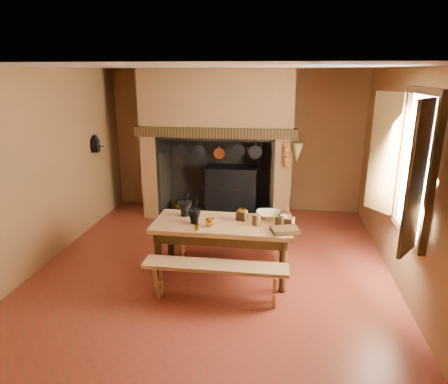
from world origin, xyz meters
The scene contains 28 objects.
floor centered at (0.00, 0.00, 0.00)m, with size 5.50×5.50×0.00m, color maroon.
ceiling centered at (0.00, 0.00, 2.80)m, with size 5.50×5.50×0.00m, color silver.
back_wall centered at (0.00, 2.75, 1.40)m, with size 5.00×0.02×2.80m, color brown.
wall_left centered at (-2.50, 0.00, 1.40)m, with size 0.02×5.50×2.80m, color brown.
wall_right centered at (2.50, 0.00, 1.40)m, with size 0.02×5.50×2.80m, color brown.
wall_front centered at (0.00, -2.75, 1.40)m, with size 5.00×0.02×2.80m, color brown.
chimney_breast centered at (-0.30, 2.31, 1.81)m, with size 2.95×0.96×2.80m.
iron_range centered at (-0.04, 2.45, 0.48)m, with size 1.12×0.55×1.60m.
hearth_pans centered at (-1.05, 2.22, 0.09)m, with size 0.51×0.62×0.20m.
hanging_pans centered at (-0.34, 1.81, 1.36)m, with size 1.92×0.29×0.27m.
onion_string centered at (1.00, 1.79, 1.33)m, with size 0.12×0.10×0.46m, color #A8591F, non-canonical shape.
herb_bunch centered at (1.18, 1.79, 1.38)m, with size 0.20×0.20×0.35m, color brown.
window centered at (2.35, -0.40, 1.70)m, with size 0.39×1.75×1.76m.
wall_coffee_mill centered at (-2.42, 1.55, 1.52)m, with size 0.23×0.16×0.31m.
work_table centered at (0.16, -0.23, 0.68)m, with size 1.85×0.82×0.80m.
bench_front centered at (0.16, -0.87, 0.37)m, with size 1.78×0.31×0.50m.
bench_back centered at (0.16, 0.38, 0.38)m, with size 1.79×0.31×0.50m.
mortar_large centered at (-0.40, -0.06, 0.92)m, with size 0.20×0.20×0.34m.
mortar_small centered at (-0.21, -0.31, 0.91)m, with size 0.19×0.19×0.32m.
coffee_grinder centered at (0.40, -0.10, 0.88)m, with size 0.19×0.15×0.20m.
brass_mug_a centered at (-0.13, -0.56, 0.84)m, with size 0.07×0.07×0.08m, color gold.
brass_mug_b centered at (0.45, -0.07, 0.84)m, with size 0.07×0.07×0.08m, color gold.
mixing_bowl centered at (0.76, 0.03, 0.84)m, with size 0.35×0.35×0.08m, color #BEB292.
stoneware_crock centered at (0.61, -0.27, 0.88)m, with size 0.12×0.12×0.15m, color brown.
glass_jar centered at (0.96, -0.26, 0.88)m, with size 0.09×0.09×0.16m, color beige.
wicker_basket centered at (0.98, -0.23, 0.87)m, with size 0.26×0.21×0.21m.
wooden_tray centered at (0.98, -0.47, 0.83)m, with size 0.34×0.24×0.06m, color #392612.
brass_cup centered at (0.02, -0.39, 0.85)m, with size 0.13×0.13×0.10m, color gold.
Camera 1 is at (0.88, -5.18, 2.75)m, focal length 32.00 mm.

